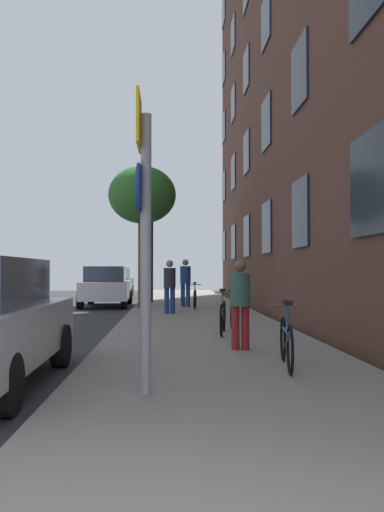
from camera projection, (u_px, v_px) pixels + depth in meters
The scene contains 17 objects.
ground_plane at pixel (84, 316), 16.57m from camera, with size 41.80×41.80×0.00m, color #332D28.
road_asphalt at pixel (18, 316), 16.48m from camera, with size 7.00×38.00×0.01m, color #2D2D30.
sidewalk at pixel (193, 314), 16.74m from camera, with size 4.20×38.00×0.12m, color gray.
building_facade at pixel (275, 40), 16.60m from camera, with size 0.56×27.00×17.73m.
sign_post at pixel (144, 222), 5.73m from camera, with size 0.16×0.60×3.33m.
traffic_light at pixel (149, 247), 22.09m from camera, with size 0.43×0.24×3.43m.
tree_near at pixel (142, 196), 18.82m from camera, with size 2.45×2.45×5.15m.
bicycle_0 at pixel (286, 341), 7.23m from camera, with size 0.42×1.71×0.95m.
bicycle_1 at pixel (223, 316), 11.07m from camera, with size 0.45×1.65×0.97m.
bicycle_2 at pixel (231, 312), 12.56m from camera, with size 0.42×1.64×0.89m.
bicycle_3 at pixel (237, 301), 16.88m from camera, with size 0.42×1.63×0.89m.
bicycle_4 at pixel (195, 298), 18.47m from camera, with size 0.42×1.64×0.94m.
pedestrian_0 at pixel (240, 298), 8.87m from camera, with size 0.47×0.47×1.54m.
pedestrian_1 at pixel (170, 283), 16.22m from camera, with size 0.51×0.51×1.68m.
pedestrian_2 at pixel (185, 280), 19.41m from camera, with size 0.47×0.47×1.77m.
car_1 at pixel (106, 286), 21.01m from camera, with size 1.99×4.38×1.62m.
car_2 at pixel (114, 282), 28.14m from camera, with size 1.89×3.94×1.62m.
Camera 1 is at (0.28, -1.76, 1.48)m, focal length 36.30 mm.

